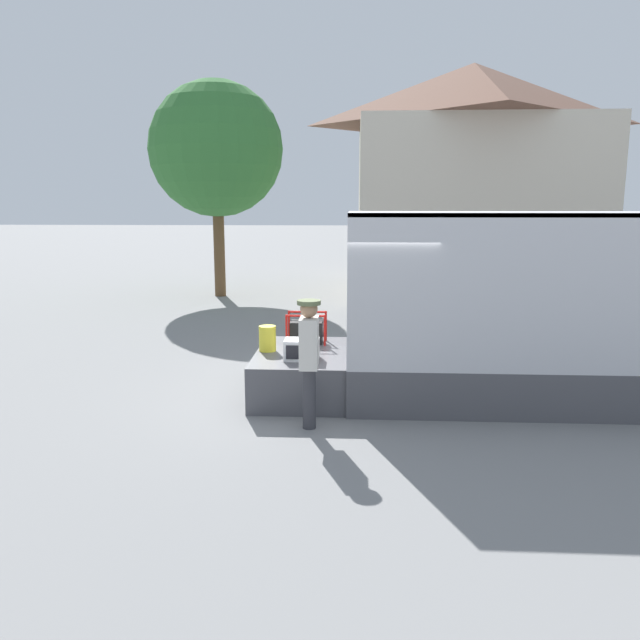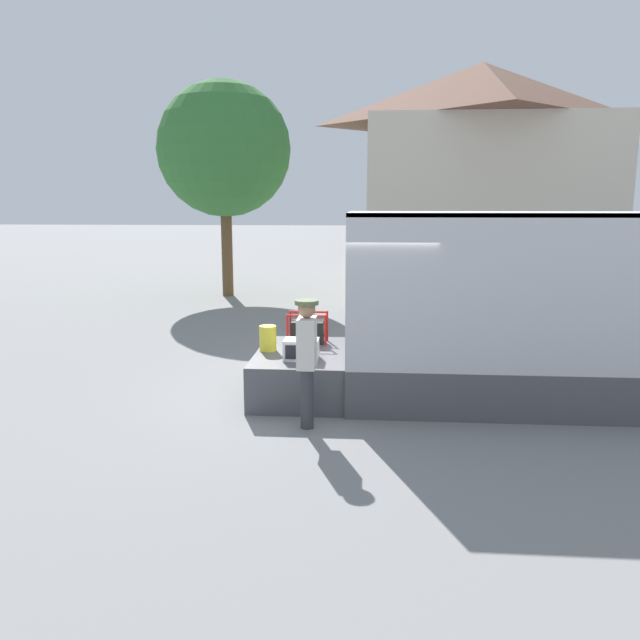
{
  "view_description": "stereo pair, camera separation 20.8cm",
  "coord_description": "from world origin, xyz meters",
  "px_view_note": "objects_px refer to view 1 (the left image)",
  "views": [
    {
      "loc": [
        0.11,
        -9.63,
        3.01
      ],
      "look_at": [
        -0.43,
        -0.2,
        1.25
      ],
      "focal_mm": 35.0,
      "sensor_mm": 36.0,
      "label": 1
    },
    {
      "loc": [
        0.31,
        -9.62,
        3.01
      ],
      "look_at": [
        -0.43,
        -0.2,
        1.25
      ],
      "focal_mm": 35.0,
      "sensor_mm": 36.0,
      "label": 2
    }
  ],
  "objects_px": {
    "microwave": "(302,349)",
    "worker_person": "(309,350)",
    "box_truck": "(628,340)",
    "portable_generator": "(308,332)",
    "street_tree": "(216,150)",
    "orange_bucket": "(267,339)"
  },
  "relations": [
    {
      "from": "microwave",
      "to": "worker_person",
      "type": "relative_size",
      "value": 0.29
    },
    {
      "from": "microwave",
      "to": "worker_person",
      "type": "bearing_deg",
      "value": -79.74
    },
    {
      "from": "box_truck",
      "to": "portable_generator",
      "type": "distance_m",
      "value": 5.04
    },
    {
      "from": "box_truck",
      "to": "microwave",
      "type": "xyz_separation_m",
      "value": [
        -5.0,
        -0.51,
        -0.1
      ]
    },
    {
      "from": "worker_person",
      "to": "box_truck",
      "type": "bearing_deg",
      "value": 17.95
    },
    {
      "from": "microwave",
      "to": "street_tree",
      "type": "bearing_deg",
      "value": 108.16
    },
    {
      "from": "portable_generator",
      "to": "worker_person",
      "type": "distance_m",
      "value": 2.19
    },
    {
      "from": "box_truck",
      "to": "worker_person",
      "type": "xyz_separation_m",
      "value": [
        -4.81,
        -1.56,
        0.14
      ]
    },
    {
      "from": "portable_generator",
      "to": "street_tree",
      "type": "height_order",
      "value": "street_tree"
    },
    {
      "from": "orange_bucket",
      "to": "worker_person",
      "type": "height_order",
      "value": "worker_person"
    },
    {
      "from": "portable_generator",
      "to": "orange_bucket",
      "type": "height_order",
      "value": "portable_generator"
    },
    {
      "from": "microwave",
      "to": "portable_generator",
      "type": "distance_m",
      "value": 1.13
    },
    {
      "from": "box_truck",
      "to": "street_tree",
      "type": "height_order",
      "value": "street_tree"
    },
    {
      "from": "box_truck",
      "to": "orange_bucket",
      "type": "xyz_separation_m",
      "value": [
        -5.59,
        0.0,
        -0.05
      ]
    },
    {
      "from": "street_tree",
      "to": "orange_bucket",
      "type": "bearing_deg",
      "value": -73.91
    },
    {
      "from": "portable_generator",
      "to": "orange_bucket",
      "type": "bearing_deg",
      "value": -134.17
    },
    {
      "from": "portable_generator",
      "to": "box_truck",
      "type": "bearing_deg",
      "value": -7.04
    },
    {
      "from": "orange_bucket",
      "to": "portable_generator",
      "type": "bearing_deg",
      "value": 45.83
    },
    {
      "from": "worker_person",
      "to": "street_tree",
      "type": "xyz_separation_m",
      "value": [
        -3.86,
        12.24,
        3.62
      ]
    },
    {
      "from": "microwave",
      "to": "worker_person",
      "type": "distance_m",
      "value": 1.09
    },
    {
      "from": "portable_generator",
      "to": "worker_person",
      "type": "height_order",
      "value": "worker_person"
    },
    {
      "from": "orange_bucket",
      "to": "street_tree",
      "type": "xyz_separation_m",
      "value": [
        -3.08,
        10.67,
        3.81
      ]
    }
  ]
}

